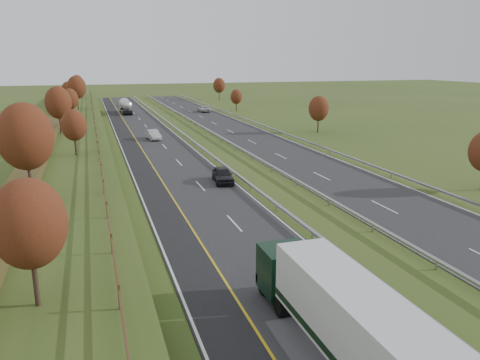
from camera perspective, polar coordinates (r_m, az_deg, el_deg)
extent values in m
plane|color=#364B1A|center=(69.28, -3.15, 3.81)|extent=(400.00, 400.00, 0.00)
cube|color=#242427|center=(72.62, -10.29, 4.10)|extent=(10.50, 200.00, 0.04)
cube|color=#242427|center=(76.47, 2.09, 4.84)|extent=(10.50, 200.00, 0.04)
cube|color=black|center=(72.25, -13.24, 3.90)|extent=(3.00, 200.00, 0.04)
cube|color=silver|center=(72.16, -14.27, 3.85)|extent=(0.15, 200.00, 0.01)
cube|color=gold|center=(72.37, -12.06, 4.01)|extent=(0.15, 200.00, 0.01)
cube|color=silver|center=(73.42, -6.38, 4.38)|extent=(0.15, 200.00, 0.01)
cube|color=silver|center=(74.92, -1.56, 4.67)|extent=(0.15, 200.00, 0.01)
cube|color=silver|center=(78.30, 5.58, 5.03)|extent=(0.15, 200.00, 0.01)
cube|color=silver|center=(27.36, 6.89, -13.31)|extent=(0.15, 4.00, 0.01)
cube|color=silver|center=(37.67, -0.71, -5.26)|extent=(0.15, 4.00, 0.01)
cube|color=silver|center=(43.65, 17.17, -3.14)|extent=(0.15, 4.00, 0.01)
cube|color=silver|center=(48.75, -4.85, -0.72)|extent=(0.15, 4.00, 0.01)
cube|color=silver|center=(53.51, 9.91, 0.49)|extent=(0.15, 4.00, 0.01)
cube|color=silver|center=(60.19, -7.44, 2.13)|extent=(0.15, 4.00, 0.01)
cube|color=silver|center=(64.10, 4.97, 2.95)|extent=(0.15, 4.00, 0.01)
cube|color=silver|center=(71.81, -9.19, 4.06)|extent=(0.15, 4.00, 0.01)
cube|color=silver|center=(75.12, 1.45, 4.69)|extent=(0.15, 4.00, 0.01)
cube|color=silver|center=(83.54, -10.46, 5.45)|extent=(0.15, 4.00, 0.01)
cube|color=silver|center=(86.40, -1.18, 5.97)|extent=(0.15, 4.00, 0.01)
cube|color=silver|center=(95.33, -11.42, 6.49)|extent=(0.15, 4.00, 0.01)
cube|color=silver|center=(97.85, -3.20, 6.95)|extent=(0.15, 4.00, 0.01)
cube|color=silver|center=(107.18, -12.18, 7.30)|extent=(0.15, 4.00, 0.01)
cube|color=silver|center=(109.42, -4.81, 7.71)|extent=(0.15, 4.00, 0.01)
cube|color=silver|center=(119.05, -12.78, 7.95)|extent=(0.15, 4.00, 0.01)
cube|color=silver|center=(121.07, -6.11, 8.33)|extent=(0.15, 4.00, 0.01)
cube|color=silver|center=(130.94, -13.28, 8.48)|extent=(0.15, 4.00, 0.01)
cube|color=silver|center=(132.79, -7.18, 8.83)|extent=(0.15, 4.00, 0.01)
cube|color=silver|center=(142.86, -13.69, 8.92)|extent=(0.15, 4.00, 0.01)
cube|color=silver|center=(144.55, -8.09, 9.25)|extent=(0.15, 4.00, 0.01)
cube|color=silver|center=(154.79, -14.04, 9.30)|extent=(0.15, 4.00, 0.01)
cube|color=silver|center=(156.35, -8.85, 9.60)|extent=(0.15, 4.00, 0.01)
cube|color=silver|center=(166.72, -14.34, 9.62)|extent=(0.15, 4.00, 0.01)
cube|color=silver|center=(168.17, -9.52, 9.90)|extent=(0.15, 4.00, 0.01)
cube|color=#364B1A|center=(71.98, -20.65, 4.11)|extent=(12.00, 200.00, 2.00)
cube|color=#3B3918|center=(71.88, -22.35, 5.19)|extent=(2.20, 180.00, 1.10)
cube|color=#422B19|center=(71.65, -17.16, 5.61)|extent=(0.08, 184.00, 0.10)
cube|color=#422B19|center=(71.59, -17.18, 5.92)|extent=(0.08, 184.00, 0.10)
cube|color=#422B19|center=(21.91, -14.49, -13.63)|extent=(0.12, 0.12, 1.20)
cube|color=#422B19|center=(27.83, -15.36, -7.48)|extent=(0.12, 0.12, 1.20)
cube|color=#422B19|center=(33.97, -15.91, -3.51)|extent=(0.12, 0.12, 1.20)
cube|color=#422B19|center=(40.22, -16.28, -0.77)|extent=(0.12, 0.12, 1.20)
cube|color=#422B19|center=(46.54, -16.56, 1.23)|extent=(0.12, 0.12, 1.20)
cube|color=#422B19|center=(52.90, -16.76, 2.76)|extent=(0.12, 0.12, 1.20)
cube|color=#422B19|center=(59.29, -16.93, 3.95)|extent=(0.12, 0.12, 1.20)
cube|color=#422B19|center=(65.71, -17.06, 4.91)|extent=(0.12, 0.12, 1.20)
cube|color=#422B19|center=(72.13, -17.17, 5.70)|extent=(0.12, 0.12, 1.20)
cube|color=#422B19|center=(78.57, -17.26, 6.36)|extent=(0.12, 0.12, 1.20)
cube|color=#422B19|center=(85.02, -17.34, 6.93)|extent=(0.12, 0.12, 1.20)
cube|color=#422B19|center=(91.48, -17.40, 7.41)|extent=(0.12, 0.12, 1.20)
cube|color=#422B19|center=(97.94, -17.46, 7.83)|extent=(0.12, 0.12, 1.20)
cube|color=#422B19|center=(104.41, -17.51, 8.19)|extent=(0.12, 0.12, 1.20)
cube|color=#422B19|center=(110.88, -17.56, 8.52)|extent=(0.12, 0.12, 1.20)
cube|color=#422B19|center=(117.36, -17.60, 8.80)|extent=(0.12, 0.12, 1.20)
cube|color=#422B19|center=(123.83, -17.63, 9.06)|extent=(0.12, 0.12, 1.20)
cube|color=#422B19|center=(130.31, -17.67, 9.29)|extent=(0.12, 0.12, 1.20)
cube|color=#422B19|center=(136.79, -17.70, 9.50)|extent=(0.12, 0.12, 1.20)
cube|color=#422B19|center=(143.28, -17.72, 9.69)|extent=(0.12, 0.12, 1.20)
cube|color=#422B19|center=(149.76, -17.75, 9.87)|extent=(0.12, 0.12, 1.20)
cube|color=#422B19|center=(156.25, -17.77, 10.03)|extent=(0.12, 0.12, 1.20)
cube|color=#422B19|center=(162.73, -17.79, 10.18)|extent=(0.12, 0.12, 1.20)
cube|color=gray|center=(73.45, -5.89, 4.85)|extent=(0.32, 200.00, 0.18)
cube|color=gray|center=(24.44, 24.25, -17.63)|extent=(0.10, 0.14, 0.56)
cube|color=gray|center=(29.24, 15.02, -11.32)|extent=(0.10, 0.14, 0.56)
cube|color=gray|center=(34.80, 8.82, -6.73)|extent=(0.10, 0.14, 0.56)
cube|color=gray|center=(40.80, 4.45, -3.40)|extent=(0.10, 0.14, 0.56)
cube|color=gray|center=(47.08, 1.25, -0.92)|extent=(0.10, 0.14, 0.56)
cube|color=gray|center=(53.54, -1.18, 0.96)|extent=(0.10, 0.14, 0.56)
cube|color=gray|center=(60.12, -3.09, 2.44)|extent=(0.10, 0.14, 0.56)
cube|color=gray|center=(66.78, -4.63, 3.62)|extent=(0.10, 0.14, 0.56)
cube|color=gray|center=(73.51, -5.88, 4.59)|extent=(0.10, 0.14, 0.56)
cube|color=gray|center=(80.28, -6.93, 5.39)|extent=(0.10, 0.14, 0.56)
cube|color=gray|center=(87.09, -7.82, 6.06)|extent=(0.10, 0.14, 0.56)
cube|color=gray|center=(93.93, -8.58, 6.64)|extent=(0.10, 0.14, 0.56)
cube|color=gray|center=(100.79, -9.23, 7.14)|extent=(0.10, 0.14, 0.56)
cube|color=gray|center=(107.67, -9.81, 7.57)|extent=(0.10, 0.14, 0.56)
cube|color=gray|center=(114.56, -10.32, 7.95)|extent=(0.10, 0.14, 0.56)
cube|color=gray|center=(121.47, -10.77, 8.29)|extent=(0.10, 0.14, 0.56)
cube|color=gray|center=(128.38, -11.17, 8.58)|extent=(0.10, 0.14, 0.56)
cube|color=gray|center=(135.31, -11.53, 8.85)|extent=(0.10, 0.14, 0.56)
cube|color=gray|center=(142.24, -11.86, 9.10)|extent=(0.10, 0.14, 0.56)
cube|color=gray|center=(149.18, -12.15, 9.31)|extent=(0.10, 0.14, 0.56)
cube|color=gray|center=(156.12, -12.42, 9.51)|extent=(0.10, 0.14, 0.56)
cube|color=gray|center=(163.07, -12.67, 9.70)|extent=(0.10, 0.14, 0.56)
cube|color=gray|center=(170.02, -12.90, 9.86)|extent=(0.10, 0.14, 0.56)
cube|color=gray|center=(74.65, -2.05, 5.07)|extent=(0.32, 200.00, 0.18)
cube|color=gray|center=(32.13, 22.82, -9.59)|extent=(0.10, 0.14, 0.56)
cube|color=gray|center=(37.26, 15.90, -5.69)|extent=(0.10, 0.14, 0.56)
cube|color=gray|center=(42.92, 10.78, -2.71)|extent=(0.10, 0.14, 0.56)
cube|color=gray|center=(48.93, 6.91, -0.44)|extent=(0.10, 0.14, 0.56)
cube|color=gray|center=(55.17, 3.90, 1.34)|extent=(0.10, 0.14, 0.56)
cube|color=gray|center=(61.57, 1.51, 2.74)|extent=(0.10, 0.14, 0.56)
cube|color=gray|center=(68.10, -0.44, 3.88)|extent=(0.10, 0.14, 0.56)
cube|color=gray|center=(74.71, -2.04, 4.81)|extent=(0.10, 0.14, 0.56)
cube|color=gray|center=(81.38, -3.39, 5.59)|extent=(0.10, 0.14, 0.56)
cube|color=gray|center=(88.11, -4.53, 6.25)|extent=(0.10, 0.14, 0.56)
cube|color=gray|center=(94.87, -5.52, 6.81)|extent=(0.10, 0.14, 0.56)
cube|color=gray|center=(101.67, -6.37, 7.30)|extent=(0.10, 0.14, 0.56)
cube|color=gray|center=(108.49, -7.12, 7.72)|extent=(0.10, 0.14, 0.56)
cube|color=gray|center=(115.33, -7.78, 8.09)|extent=(0.10, 0.14, 0.56)
cube|color=gray|center=(122.20, -8.37, 8.42)|extent=(0.10, 0.14, 0.56)
cube|color=gray|center=(129.07, -8.90, 8.71)|extent=(0.10, 0.14, 0.56)
cube|color=gray|center=(135.96, -9.37, 8.98)|extent=(0.10, 0.14, 0.56)
cube|color=gray|center=(142.86, -9.80, 9.21)|extent=(0.10, 0.14, 0.56)
cube|color=gray|center=(149.77, -10.19, 9.43)|extent=(0.10, 0.14, 0.56)
cube|color=gray|center=(156.69, -10.54, 9.62)|extent=(0.10, 0.14, 0.56)
cube|color=gray|center=(163.61, -10.87, 9.80)|extent=(0.10, 0.14, 0.56)
cube|color=gray|center=(170.54, -11.17, 9.97)|extent=(0.10, 0.14, 0.56)
cube|color=gray|center=(78.51, 6.10, 5.46)|extent=(0.32, 200.00, 0.18)
cube|color=gray|center=(54.63, 17.95, 0.53)|extent=(0.10, 0.14, 0.56)
cube|color=gray|center=(66.20, 10.96, 3.31)|extent=(0.10, 0.14, 0.56)
cube|color=gray|center=(78.56, 6.09, 5.22)|extent=(0.10, 0.14, 0.56)
cube|color=gray|center=(91.40, 2.54, 6.57)|extent=(0.10, 0.14, 0.56)
cube|color=gray|center=(104.53, -0.13, 7.58)|extent=(0.10, 0.14, 0.56)
cube|color=gray|center=(117.87, -2.22, 8.34)|extent=(0.10, 0.14, 0.56)
cube|color=gray|center=(131.34, -3.88, 8.95)|extent=(0.10, 0.14, 0.56)
cube|color=gray|center=(144.91, -5.24, 9.43)|extent=(0.10, 0.14, 0.56)
cube|color=gray|center=(158.56, -6.36, 9.83)|extent=(0.10, 0.14, 0.56)
cube|color=gray|center=(172.26, -7.31, 10.16)|extent=(0.10, 0.14, 0.56)
cylinder|color=#2D2116|center=(23.16, -23.66, -11.15)|extent=(0.24, 0.24, 2.43)
ellipsoid|color=#4A1E10|center=(22.20, -24.36, -4.89)|extent=(3.24, 3.24, 4.05)
cylinder|color=#2D2116|center=(40.28, -24.21, -0.02)|extent=(0.24, 0.24, 3.15)
ellipsoid|color=#4A1E10|center=(39.63, -24.72, 4.84)|extent=(4.20, 4.20, 5.25)
cylinder|color=#2D2116|center=(57.76, -19.41, 3.98)|extent=(0.24, 0.24, 2.16)
ellipsoid|color=#4A1E10|center=(57.41, -19.60, 6.31)|extent=(2.88, 2.88, 3.60)
cylinder|color=#2D2116|center=(75.62, -21.07, 6.40)|extent=(0.24, 0.24, 2.88)
ellipsoid|color=#4A1E10|center=(75.29, -21.29, 8.79)|extent=(3.84, 3.84, 4.80)
cylinder|color=#2D2116|center=(93.47, -19.92, 7.70)|extent=(0.24, 0.24, 2.34)
ellipsoid|color=#4A1E10|center=(93.24, -20.05, 9.26)|extent=(3.12, 3.12, 3.90)
cylinder|color=#2D2116|center=(111.32, -19.16, 8.89)|extent=(0.24, 0.24, 3.06)
ellipsoid|color=#4A1E10|center=(111.09, -19.30, 10.62)|extent=(4.08, 4.08, 5.10)
cylinder|color=#2D2116|center=(129.37, -20.14, 9.30)|extent=(0.24, 0.24, 2.25)
ellipsoid|color=#4A1E10|center=(129.20, -20.24, 10.39)|extent=(3.00, 3.00, 3.75)
cylinder|color=#2D2116|center=(147.24, -19.14, 9.99)|extent=(0.24, 0.24, 2.70)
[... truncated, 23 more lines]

